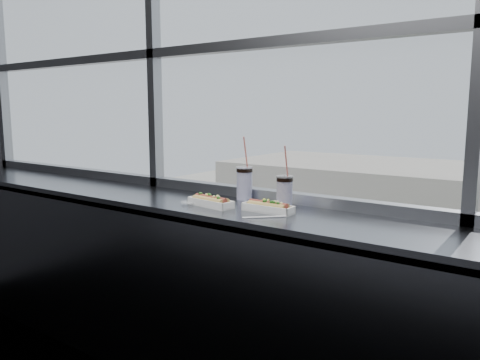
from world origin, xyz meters
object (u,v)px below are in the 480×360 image
Objects in this scene: wrapper at (188,202)px; car_near_a at (230,333)px; soda_cup_right at (285,191)px; loose_straw at (264,217)px; soda_cup_left at (244,181)px; hotdog_tray_left at (211,201)px; tree_left at (384,254)px; hotdog_tray_right at (268,207)px.

car_near_a is at bearing 125.89° from wrapper.
loose_straw is at bearing -84.11° from soda_cup_right.
soda_cup_left is 0.50m from loose_straw.
hotdog_tray_left is 0.78× the size of soda_cup_left.
tree_left is (-8.06, 28.35, -9.06)m from hotdog_tray_left.
car_near_a is at bearing 82.27° from loose_straw.
loose_straw is at bearing -142.89° from car_near_a.
loose_straw is at bearing -3.25° from wrapper.
hotdog_tray_right reaches higher than car_near_a.
soda_cup_right is at bearing -16.59° from soda_cup_left.
tree_left is at bearing 61.80° from loose_straw.
wrapper reaches higher than tree_left.
soda_cup_left is at bearing 60.22° from wrapper.
wrapper is at bearing -74.41° from tree_left.
car_near_a is at bearing -108.16° from tree_left.
car_near_a is (-12.38, 16.41, -10.93)m from loose_straw.
car_near_a is at bearing 134.35° from hotdog_tray_left.
loose_straw is at bearing -1.41° from hotdog_tray_left.
soda_cup_left is 0.37m from wrapper.
hotdog_tray_left is at bearing 14.35° from wrapper.
wrapper is at bearing -157.56° from hotdog_tray_left.
hotdog_tray_right is 1.28× the size of loose_straw.
hotdog_tray_left is at bearing -154.58° from soda_cup_right.
tree_left is (-7.92, 28.38, -9.05)m from wrapper.
hotdog_tray_right is at bearing 69.27° from loose_straw.
soda_cup_left is 30.62m from tree_left.
soda_cup_left reaches higher than soda_cup_right.
soda_cup_left is at bearing 91.56° from loose_straw.
tree_left is (-8.09, 28.08, -9.14)m from soda_cup_left.
hotdog_tray_right is 0.06× the size of tree_left.
loose_straw is 0.05× the size of tree_left.
soda_cup_right is 0.26m from loose_straw.
wrapper is (-0.14, -0.04, -0.02)m from hotdog_tray_left.
soda_cup_left reaches higher than loose_straw.
loose_straw is at bearing -65.37° from hotdog_tray_right.
soda_cup_left reaches higher than hotdog_tray_left.
soda_cup_right is 23.15m from car_near_a.
tree_left is at bearing 107.12° from hotdog_tray_right.
soda_cup_left reaches higher than car_near_a.
soda_cup_right is at bearing 33.51° from hotdog_tray_left.
wrapper reaches higher than car_near_a.
soda_cup_left is at bearing 90.19° from hotdog_tray_left.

